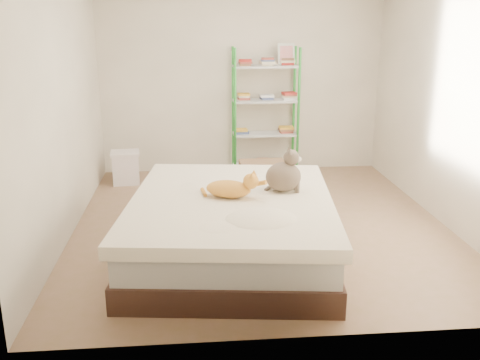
{
  "coord_description": "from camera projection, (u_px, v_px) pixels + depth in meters",
  "views": [
    {
      "loc": [
        -0.68,
        -5.18,
        2.06
      ],
      "look_at": [
        -0.25,
        -0.47,
        0.62
      ],
      "focal_mm": 40.0,
      "sensor_mm": 36.0,
      "label": 1
    }
  ],
  "objects": [
    {
      "name": "cardboard_box",
      "position": [
        263.0,
        178.0,
        6.5
      ],
      "size": [
        0.56,
        0.54,
        0.45
      ],
      "rotation": [
        0.0,
        0.0,
        0.02
      ],
      "color": "olive",
      "rests_on": "ground"
    },
    {
      "name": "orange_cat",
      "position": [
        228.0,
        187.0,
        4.65
      ],
      "size": [
        0.53,
        0.39,
        0.19
      ],
      "primitive_type": null,
      "rotation": [
        0.0,
        0.0,
        -0.31
      ],
      "color": "#EDB04C",
      "rests_on": "bed"
    },
    {
      "name": "room",
      "position": [
        261.0,
        99.0,
        5.22
      ],
      "size": [
        3.81,
        4.21,
        2.61
      ],
      "color": "olive",
      "rests_on": "ground"
    },
    {
      "name": "white_bin",
      "position": [
        126.0,
        167.0,
        6.89
      ],
      "size": [
        0.39,
        0.35,
        0.42
      ],
      "rotation": [
        0.0,
        0.0,
        0.1
      ],
      "color": "white",
      "rests_on": "ground"
    },
    {
      "name": "grey_cat",
      "position": [
        284.0,
        170.0,
        4.78
      ],
      "size": [
        0.36,
        0.31,
        0.39
      ],
      "primitive_type": null,
      "rotation": [
        0.0,
        0.0,
        1.5
      ],
      "color": "#796552",
      "rests_on": "bed"
    },
    {
      "name": "bed",
      "position": [
        232.0,
        227.0,
        4.75
      ],
      "size": [
        1.99,
        2.37,
        0.55
      ],
      "rotation": [
        0.0,
        0.0,
        -0.12
      ],
      "color": "#3F251C",
      "rests_on": "ground"
    },
    {
      "name": "shelf_unit",
      "position": [
        266.0,
        108.0,
        7.15
      ],
      "size": [
        0.88,
        0.36,
        1.74
      ],
      "color": "green",
      "rests_on": "ground"
    }
  ]
}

